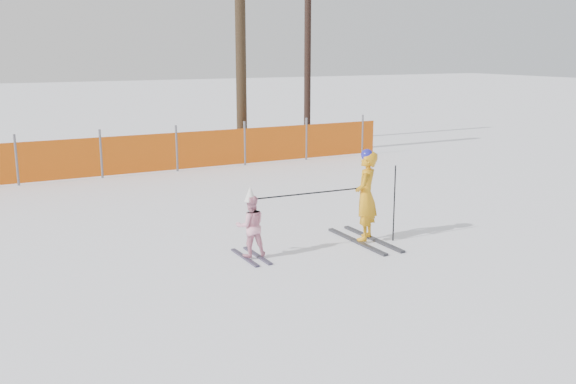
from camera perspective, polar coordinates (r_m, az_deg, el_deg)
The scene contains 6 objects.
ground at distance 10.08m, azimuth 1.33°, elevation -6.11°, with size 120.00×120.00×0.00m, color white.
adult at distance 10.94m, azimuth 6.93°, elevation -0.40°, with size 0.65×1.70×1.60m.
child at distance 10.08m, azimuth -3.34°, elevation -2.98°, with size 0.54×0.97×1.16m.
ski_poles at distance 10.65m, azimuth 5.21°, elevation -0.50°, with size 2.44×0.32×1.32m.
safety_fence at distance 17.08m, azimuth -15.67°, elevation 3.11°, with size 16.43×0.06×1.25m.
tree_trunks at distance 20.56m, azimuth -1.87°, elevation 12.24°, with size 3.85×2.63×6.37m.
Camera 1 is at (-4.64, -8.35, 3.23)m, focal length 40.00 mm.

